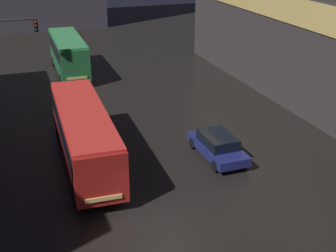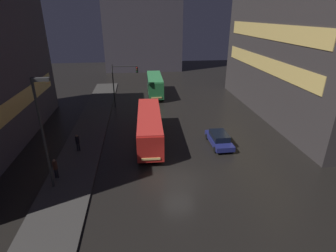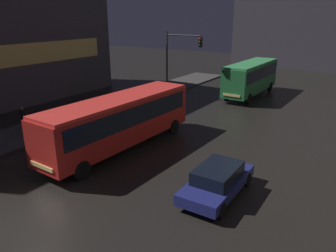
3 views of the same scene
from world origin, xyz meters
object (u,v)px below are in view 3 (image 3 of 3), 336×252
traffic_light_main (179,55)px  pedestrian_mid (23,117)px  bus_near (120,118)px  bus_far (251,76)px  car_taxi (217,180)px

traffic_light_main → pedestrian_mid: bearing=-106.2°
pedestrian_mid → bus_near: bearing=172.7°
pedestrian_mid → traffic_light_main: bearing=-125.9°
bus_far → car_taxi: size_ratio=2.01×
bus_near → bus_far: 17.61m
pedestrian_mid → bus_far: bearing=-135.1°
car_taxi → bus_far: bearing=-75.1°
bus_near → car_taxi: 7.54m
car_taxi → traffic_light_main: traffic_light_main is taller
bus_far → car_taxi: 20.05m
bus_near → bus_far: bus_far is taller
car_taxi → pedestrian_mid: (-14.48, 0.14, 0.49)m
car_taxi → traffic_light_main: bearing=-53.5°
pedestrian_mid → traffic_light_main: (3.97, 13.66, 3.09)m
bus_near → bus_far: bearing=-93.9°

